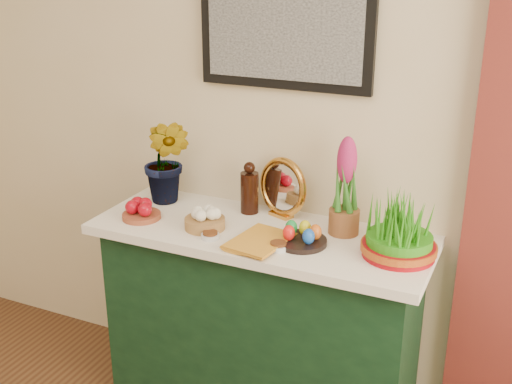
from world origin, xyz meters
TOP-DOWN VIEW (x-y plane):
  - sideboard at (0.03, 2.00)m, footprint 1.30×0.45m
  - tablecloth at (0.03, 2.00)m, footprint 1.40×0.55m
  - hyacinth_green at (-0.47, 2.11)m, footprint 0.26×0.22m
  - apple_bowl at (-0.48, 1.89)m, footprint 0.18×0.18m
  - garlic_basket at (-0.18, 1.92)m, footprint 0.20×0.20m
  - vinegar_cruet at (-0.09, 2.15)m, footprint 0.08×0.08m
  - mirror at (0.06, 2.18)m, footprint 0.26×0.14m
  - book at (-0.00, 1.88)m, footprint 0.21×0.28m
  - spice_dish_left at (-0.11, 1.84)m, footprint 0.07×0.07m
  - spice_dish_right at (0.17, 1.86)m, footprint 0.08×0.08m
  - egg_plate at (0.23, 1.94)m, footprint 0.23×0.23m
  - hyacinth_pink at (0.35, 2.11)m, footprint 0.12×0.12m
  - wheatgrass_sabzeh at (0.60, 2.00)m, footprint 0.28×0.28m

SIDE VIEW (x-z plane):
  - sideboard at x=0.03m, z-range 0.00..0.85m
  - tablecloth at x=0.03m, z-range 0.85..0.89m
  - spice_dish_left at x=-0.11m, z-range 0.89..0.92m
  - spice_dish_right at x=0.17m, z-range 0.89..0.92m
  - book at x=0.00m, z-range 0.89..0.93m
  - egg_plate at x=0.23m, z-range 0.88..0.96m
  - apple_bowl at x=-0.48m, z-range 0.88..0.97m
  - garlic_basket at x=-0.18m, z-range 0.88..0.98m
  - wheatgrass_sabzeh at x=0.60m, z-range 0.88..1.11m
  - vinegar_cruet at x=-0.09m, z-range 0.88..1.11m
  - mirror at x=0.06m, z-range 0.88..1.14m
  - hyacinth_pink at x=0.35m, z-range 0.87..1.27m
  - hyacinth_green at x=-0.47m, z-range 0.89..1.41m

